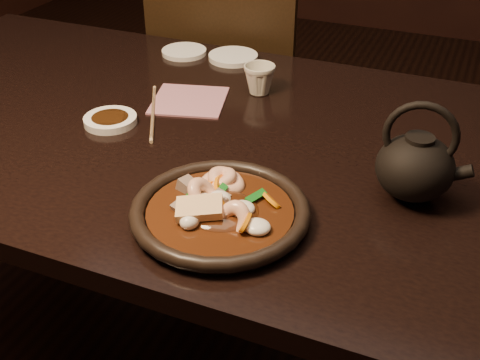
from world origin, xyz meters
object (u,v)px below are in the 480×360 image
at_px(table, 168,153).
at_px(plate, 220,212).
at_px(teapot, 416,164).
at_px(chair, 234,96).
at_px(tea_cup, 259,78).

distance_m(table, plate, 0.37).
distance_m(plate, teapot, 0.33).
distance_m(table, chair, 0.65).
distance_m(chair, plate, 0.99).
height_order(plate, tea_cup, tea_cup).
bearing_deg(chair, tea_cup, 114.55).
bearing_deg(chair, table, 94.74).
bearing_deg(plate, chair, 112.13).
relative_size(table, teapot, 9.20).
height_order(chair, teapot, chair).
relative_size(table, tea_cup, 22.19).
xyz_separation_m(plate, tea_cup, (-0.12, 0.47, 0.02)).
relative_size(tea_cup, teapot, 0.41).
distance_m(plate, tea_cup, 0.49).
xyz_separation_m(chair, teapot, (0.63, -0.71, 0.30)).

